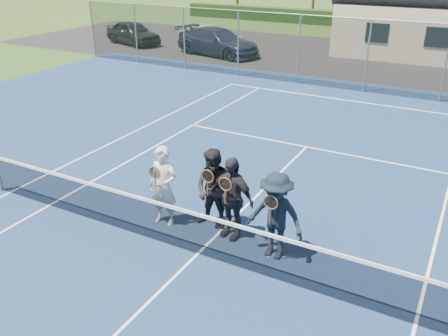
# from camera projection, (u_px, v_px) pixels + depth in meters

# --- Properties ---
(ground) EXTENTS (220.00, 220.00, 0.00)m
(ground) POSITION_uv_depth(u_px,v_px,m) (392.00, 63.00, 25.39)
(ground) COLOR #284719
(ground) RESTS_ON ground
(court_surface) EXTENTS (30.00, 30.00, 0.02)m
(court_surface) POSITION_uv_depth(u_px,v_px,m) (198.00, 254.00, 9.44)
(court_surface) COLOR navy
(court_surface) RESTS_ON ground
(tarmac_carpark) EXTENTS (40.00, 12.00, 0.01)m
(tarmac_carpark) POSITION_uv_depth(u_px,v_px,m) (320.00, 56.00, 27.12)
(tarmac_carpark) COLOR black
(tarmac_carpark) RESTS_ON ground
(hedge_row) EXTENTS (40.00, 1.20, 1.10)m
(hedge_row) POSITION_uv_depth(u_px,v_px,m) (425.00, 24.00, 34.73)
(hedge_row) COLOR black
(hedge_row) RESTS_ON ground
(car_a) EXTENTS (4.51, 2.84, 1.43)m
(car_a) POSITION_uv_depth(u_px,v_px,m) (133.00, 33.00, 30.08)
(car_a) COLOR black
(car_a) RESTS_ON ground
(car_b) EXTENTS (4.01, 1.42, 1.32)m
(car_b) POSITION_uv_depth(u_px,v_px,m) (211.00, 37.00, 28.93)
(car_b) COLOR gray
(car_b) RESTS_ON ground
(car_c) EXTENTS (5.50, 3.13, 1.50)m
(car_c) POSITION_uv_depth(u_px,v_px,m) (218.00, 42.00, 26.95)
(car_c) COLOR #1A1B34
(car_c) RESTS_ON ground
(court_markings) EXTENTS (11.03, 23.83, 0.01)m
(court_markings) POSITION_uv_depth(u_px,v_px,m) (198.00, 254.00, 9.43)
(court_markings) COLOR white
(court_markings) RESTS_ON court_surface
(tennis_net) EXTENTS (11.68, 0.08, 1.10)m
(tennis_net) POSITION_uv_depth(u_px,v_px,m) (197.00, 232.00, 9.22)
(tennis_net) COLOR slate
(tennis_net) RESTS_ON ground
(perimeter_fence) EXTENTS (30.07, 0.07, 3.02)m
(perimeter_fence) POSITION_uv_depth(u_px,v_px,m) (367.00, 56.00, 19.57)
(perimeter_fence) COLOR slate
(perimeter_fence) RESTS_ON ground
(player_a) EXTENTS (0.68, 0.51, 1.80)m
(player_a) POSITION_uv_depth(u_px,v_px,m) (163.00, 186.00, 10.15)
(player_a) COLOR beige
(player_a) RESTS_ON court_surface
(player_b) EXTENTS (0.88, 0.69, 1.80)m
(player_b) POSITION_uv_depth(u_px,v_px,m) (214.00, 190.00, 10.00)
(player_b) COLOR black
(player_b) RESTS_ON court_surface
(player_c) EXTENTS (1.11, 0.60, 1.80)m
(player_c) POSITION_uv_depth(u_px,v_px,m) (231.00, 198.00, 9.68)
(player_c) COLOR black
(player_c) RESTS_ON court_surface
(player_d) EXTENTS (1.19, 0.72, 1.80)m
(player_d) POSITION_uv_depth(u_px,v_px,m) (275.00, 216.00, 9.02)
(player_d) COLOR black
(player_d) RESTS_ON court_surface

